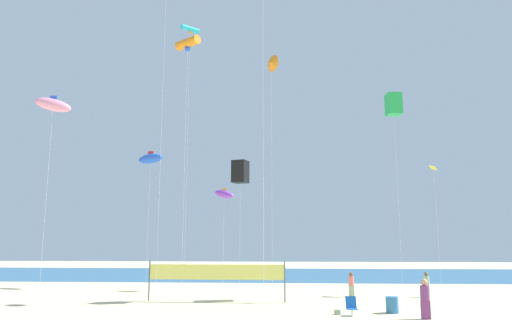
{
  "coord_description": "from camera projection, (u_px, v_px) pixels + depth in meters",
  "views": [
    {
      "loc": [
        2.48,
        -18.5,
        3.71
      ],
      "look_at": [
        1.02,
        6.67,
        7.96
      ],
      "focal_mm": 32.89,
      "sensor_mm": 36.0,
      "label": 1
    }
  ],
  "objects": [
    {
      "name": "beachgoer_plum_shirt",
      "position": [
        425.0,
        297.0,
        22.06
      ],
      "size": [
        0.42,
        0.42,
        1.84
      ],
      "rotation": [
        0.0,
        0.0,
        3.01
      ],
      "color": "#7A3872",
      "rests_on": "ground"
    },
    {
      "name": "kite_black_box",
      "position": [
        240.0,
        172.0,
        30.54
      ],
      "size": [
        1.16,
        1.16,
        8.76
      ],
      "color": "silver",
      "rests_on": "ground"
    },
    {
      "name": "folding_beach_chair",
      "position": [
        351.0,
        305.0,
        23.08
      ],
      "size": [
        0.52,
        0.65,
        0.89
      ],
      "rotation": [
        0.0,
        0.0,
        -0.15
      ],
      "color": "#1959B2",
      "rests_on": "ground"
    },
    {
      "name": "kite_blue_inflatable",
      "position": [
        151.0,
        159.0,
        39.11
      ],
      "size": [
        2.48,
        1.52,
        10.96
      ],
      "color": "silver",
      "rests_on": "ground"
    },
    {
      "name": "kite_orange_delta",
      "position": [
        271.0,
        64.0,
        32.37
      ],
      "size": [
        1.02,
        1.09,
        16.3
      ],
      "color": "silver",
      "rests_on": "ground"
    },
    {
      "name": "kite_cyan_tube",
      "position": [
        190.0,
        30.0,
        38.53
      ],
      "size": [
        1.48,
        1.34,
        20.96
      ],
      "color": "silver",
      "rests_on": "ground"
    },
    {
      "name": "kite_orange_tube",
      "position": [
        188.0,
        44.0,
        32.12
      ],
      "size": [
        1.94,
        1.65,
        17.29
      ],
      "color": "silver",
      "rests_on": "ground"
    },
    {
      "name": "beach_handbag",
      "position": [
        337.0,
        312.0,
        23.24
      ],
      "size": [
        0.3,
        0.15,
        0.24
      ],
      "primitive_type": "cube",
      "color": "#99B28C",
      "rests_on": "ground"
    },
    {
      "name": "trash_barrel",
      "position": [
        392.0,
        305.0,
        23.76
      ],
      "size": [
        0.63,
        0.63,
        0.81
      ],
      "primitive_type": "cylinder",
      "color": "teal",
      "rests_on": "ground"
    },
    {
      "name": "kite_pink_inflatable",
      "position": [
        53.0,
        105.0,
        26.61
      ],
      "size": [
        2.18,
        1.33,
        11.77
      ],
      "color": "silver",
      "rests_on": "ground"
    },
    {
      "name": "kite_green_box",
      "position": [
        394.0,
        104.0,
        33.3
      ],
      "size": [
        1.11,
        1.11,
        13.92
      ],
      "color": "silver",
      "rests_on": "ground"
    },
    {
      "name": "kite_violet_inflatable",
      "position": [
        224.0,
        194.0,
        36.17
      ],
      "size": [
        1.83,
        1.25,
        7.6
      ],
      "color": "silver",
      "rests_on": "ground"
    },
    {
      "name": "kite_yellow_diamond",
      "position": [
        434.0,
        169.0,
        33.64
      ],
      "size": [
        0.59,
        0.59,
        8.97
      ],
      "color": "silver",
      "rests_on": "ground"
    },
    {
      "name": "beachgoer_coral_shirt",
      "position": [
        351.0,
        284.0,
        30.54
      ],
      "size": [
        0.36,
        0.36,
        1.56
      ],
      "rotation": [
        0.0,
        0.0,
        3.87
      ],
      "color": "#99B28C",
      "rests_on": "ground"
    },
    {
      "name": "beachgoer_sage_shirt",
      "position": [
        427.0,
        284.0,
        30.19
      ],
      "size": [
        0.36,
        0.36,
        1.6
      ],
      "rotation": [
        0.0,
        0.0,
        2.0
      ],
      "color": "white",
      "rests_on": "ground"
    },
    {
      "name": "ocean_band",
      "position": [
        260.0,
        274.0,
        49.64
      ],
      "size": [
        120.0,
        20.0,
        0.01
      ],
      "primitive_type": "cube",
      "color": "#28608C",
      "rests_on": "ground"
    },
    {
      "name": "volleyball_net",
      "position": [
        216.0,
        274.0,
        28.26
      ],
      "size": [
        8.32,
        0.28,
        2.4
      ],
      "color": "#4C4C51",
      "rests_on": "ground"
    }
  ]
}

